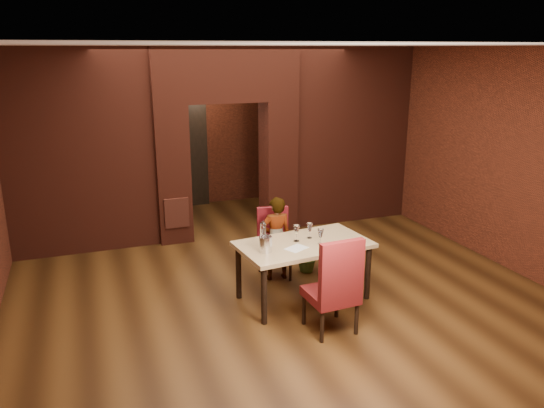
{
  "coord_description": "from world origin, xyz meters",
  "views": [
    {
      "loc": [
        -2.35,
        -6.67,
        3.17
      ],
      "look_at": [
        0.1,
        0.0,
        1.07
      ],
      "focal_mm": 35.0,
      "sensor_mm": 36.0,
      "label": 1
    }
  ],
  "objects": [
    {
      "name": "floor",
      "position": [
        0.0,
        0.0,
        0.0
      ],
      "size": [
        8.0,
        8.0,
        0.0
      ],
      "primitive_type": "plane",
      "color": "#472B11",
      "rests_on": "ground"
    },
    {
      "name": "ceiling",
      "position": [
        0.0,
        0.0,
        3.2
      ],
      "size": [
        7.0,
        8.0,
        0.04
      ],
      "primitive_type": "cube",
      "color": "silver",
      "rests_on": "ground"
    },
    {
      "name": "wall_back",
      "position": [
        0.0,
        4.0,
        1.6
      ],
      "size": [
        7.0,
        0.04,
        3.2
      ],
      "primitive_type": "cube",
      "color": "maroon",
      "rests_on": "ground"
    },
    {
      "name": "wall_front",
      "position": [
        0.0,
        -4.0,
        1.6
      ],
      "size": [
        7.0,
        0.04,
        3.2
      ],
      "primitive_type": "cube",
      "color": "maroon",
      "rests_on": "ground"
    },
    {
      "name": "wall_right",
      "position": [
        3.5,
        0.0,
        1.6
      ],
      "size": [
        0.04,
        8.0,
        3.2
      ],
      "primitive_type": "cube",
      "color": "maroon",
      "rests_on": "ground"
    },
    {
      "name": "pillar_left",
      "position": [
        -0.95,
        2.0,
        1.15
      ],
      "size": [
        0.55,
        0.55,
        2.3
      ],
      "primitive_type": "cube",
      "color": "maroon",
      "rests_on": "ground"
    },
    {
      "name": "pillar_right",
      "position": [
        0.95,
        2.0,
        1.15
      ],
      "size": [
        0.55,
        0.55,
        2.3
      ],
      "primitive_type": "cube",
      "color": "maroon",
      "rests_on": "ground"
    },
    {
      "name": "lintel",
      "position": [
        0.0,
        2.0,
        2.75
      ],
      "size": [
        2.45,
        0.55,
        0.9
      ],
      "primitive_type": "cube",
      "color": "maroon",
      "rests_on": "ground"
    },
    {
      "name": "wing_wall_left",
      "position": [
        -2.36,
        2.0,
        1.6
      ],
      "size": [
        2.28,
        0.35,
        3.2
      ],
      "primitive_type": "cube",
      "color": "maroon",
      "rests_on": "ground"
    },
    {
      "name": "wing_wall_right",
      "position": [
        2.36,
        2.0,
        1.6
      ],
      "size": [
        2.28,
        0.35,
        3.2
      ],
      "primitive_type": "cube",
      "color": "maroon",
      "rests_on": "ground"
    },
    {
      "name": "vent_panel",
      "position": [
        -0.95,
        1.71,
        0.55
      ],
      "size": [
        0.4,
        0.03,
        0.5
      ],
      "primitive_type": "cube",
      "color": "#A84731",
      "rests_on": "ground"
    },
    {
      "name": "rear_door",
      "position": [
        -0.4,
        3.94,
        1.05
      ],
      "size": [
        0.9,
        0.08,
        2.1
      ],
      "primitive_type": "cube",
      "color": "black",
      "rests_on": "ground"
    },
    {
      "name": "rear_door_frame",
      "position": [
        -0.4,
        3.9,
        1.05
      ],
      "size": [
        1.02,
        0.04,
        2.22
      ],
      "primitive_type": "cube",
      "color": "black",
      "rests_on": "ground"
    },
    {
      "name": "dining_table",
      "position": [
        0.22,
        -0.85,
        0.39
      ],
      "size": [
        1.75,
        1.11,
        0.78
      ],
      "primitive_type": "cube",
      "rotation": [
        0.0,
        0.0,
        0.11
      ],
      "color": "tan",
      "rests_on": "ground"
    },
    {
      "name": "chair_far",
      "position": [
        0.12,
        -0.06,
        0.49
      ],
      "size": [
        0.52,
        0.52,
        0.99
      ],
      "primitive_type": "cube",
      "rotation": [
        0.0,
        0.0,
        -0.17
      ],
      "color": "maroon",
      "rests_on": "ground"
    },
    {
      "name": "chair_near",
      "position": [
        0.2,
        -1.69,
        0.59
      ],
      "size": [
        0.56,
        0.56,
        1.17
      ],
      "primitive_type": "cube",
      "rotation": [
        0.0,
        0.0,
        3.2
      ],
      "color": "maroon",
      "rests_on": "ground"
    },
    {
      "name": "person_seated",
      "position": [
        0.11,
        -0.14,
        0.6
      ],
      "size": [
        0.45,
        0.31,
        1.21
      ],
      "primitive_type": "imported",
      "rotation": [
        0.0,
        0.0,
        3.1
      ],
      "color": "silver",
      "rests_on": "ground"
    },
    {
      "name": "wine_glass_a",
      "position": [
        0.15,
        -0.77,
        0.89
      ],
      "size": [
        0.09,
        0.09,
        0.21
      ],
      "primitive_type": null,
      "color": "silver",
      "rests_on": "dining_table"
    },
    {
      "name": "wine_glass_b",
      "position": [
        0.36,
        -0.72,
        0.88
      ],
      "size": [
        0.08,
        0.08,
        0.2
      ],
      "primitive_type": null,
      "color": "white",
      "rests_on": "dining_table"
    },
    {
      "name": "wine_glass_c",
      "position": [
        0.4,
        -0.97,
        0.88
      ],
      "size": [
        0.08,
        0.08,
        0.2
      ],
      "primitive_type": null,
      "color": "silver",
      "rests_on": "dining_table"
    },
    {
      "name": "tasting_sheet",
      "position": [
        0.05,
        -1.01,
        0.78
      ],
      "size": [
        0.33,
        0.29,
        0.0
      ],
      "primitive_type": "cube",
      "rotation": [
        0.0,
        0.0,
        0.46
      ],
      "color": "silver",
      "rests_on": "dining_table"
    },
    {
      "name": "wine_bucket",
      "position": [
        -0.34,
        -0.98,
        0.88
      ],
      "size": [
        0.16,
        0.16,
        0.2
      ],
      "primitive_type": "cylinder",
      "color": "silver",
      "rests_on": "dining_table"
    },
    {
      "name": "water_bottle",
      "position": [
        -0.3,
        -0.77,
        0.94
      ],
      "size": [
        0.07,
        0.07,
        0.32
      ],
      "primitive_type": "cylinder",
      "color": "white",
      "rests_on": "dining_table"
    },
    {
      "name": "potted_plant",
      "position": [
        0.63,
        -0.04,
        0.23
      ],
      "size": [
        0.55,
        0.55,
        0.46
      ],
      "primitive_type": "imported",
      "rotation": [
        0.0,
        0.0,
        0.74
      ],
      "color": "#386229",
      "rests_on": "ground"
    }
  ]
}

